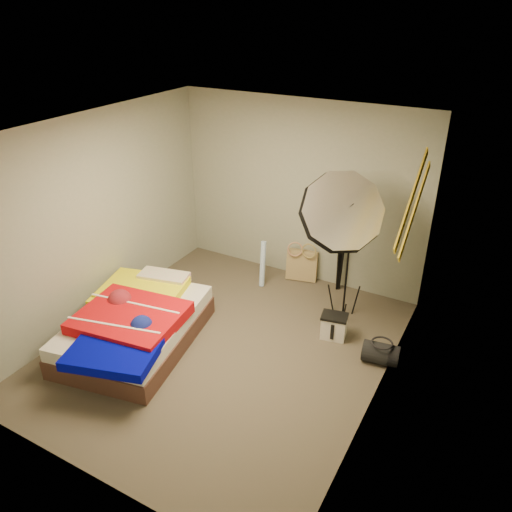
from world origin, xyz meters
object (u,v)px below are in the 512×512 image
Objects in this scene: wrapping_roll at (263,264)px; bed at (135,324)px; tote_bag at (302,265)px; photo_umbrella at (341,213)px; duffel_bag at (381,353)px; camera_tripod at (342,242)px; camera_case at (334,327)px.

wrapping_roll is 2.00m from bed.
tote_bag is 0.21× the size of photo_umbrella.
wrapping_roll is 0.31× the size of bed.
tote_bag is 0.67× the size of wrapping_roll.
photo_umbrella is at bearing 138.58° from duffel_bag.
photo_umbrella reaches higher than camera_tripod.
duffel_bag is (1.52, -1.27, -0.10)m from tote_bag.
photo_umbrella is 1.05m from camera_tripod.
photo_umbrella is at bearing 40.15° from bed.
wrapping_roll is 1.66m from photo_umbrella.
photo_umbrella reaches higher than tote_bag.
camera_tripod is (0.97, 0.38, 0.40)m from wrapping_roll.
bed reaches higher than camera_case.
photo_umbrella is (1.17, -0.35, 1.13)m from wrapping_roll.
photo_umbrella is at bearing -74.89° from camera_tripod.
photo_umbrella is at bearing 102.76° from camera_case.
camera_case is 1.26m from camera_tripod.
duffel_bag is at bearing -53.16° from tote_bag.
tote_bag reaches higher than duffel_bag.
bed is 2.67m from photo_umbrella.
tote_bag is at bearing 132.49° from duffel_bag.
wrapping_roll reaches higher than duffel_bag.
camera_case is (0.90, -1.09, -0.08)m from tote_bag.
camera_case is at bearing 31.68° from bed.
camera_case is 0.22× the size of camera_tripod.
duffel_bag is at bearing 21.68° from bed.
tote_bag is at bearing 177.37° from camera_tripod.
duffel_bag is at bearing -52.42° from camera_tripod.
camera_case is 1.35m from photo_umbrella.
tote_bag is 0.59m from wrapping_roll.
camera_case is at bearing -66.38° from photo_umbrella.
duffel_bag is (1.94, -0.86, -0.20)m from wrapping_roll.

